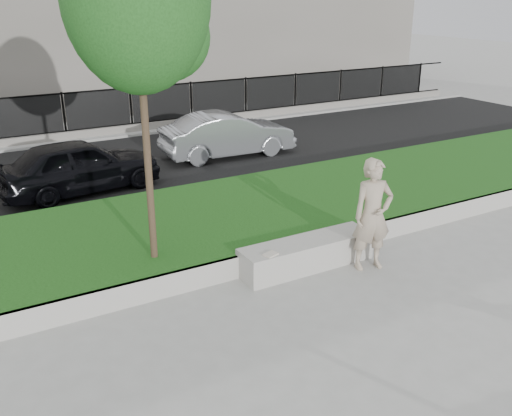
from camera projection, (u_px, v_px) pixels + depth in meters
ground at (279, 302)px, 8.97m from camera, size 90.00×90.00×0.00m
grass_bank at (200, 226)px, 11.33m from camera, size 34.00×4.00×0.40m
grass_kerb at (247, 265)px, 9.74m from camera, size 34.00×0.08×0.40m
street at (118, 166)px, 15.86m from camera, size 34.00×7.00×0.04m
far_pavement at (78, 132)px, 19.49m from camera, size 34.00×3.00×0.12m
iron_fence at (84, 124)px, 18.51m from camera, size 32.00×0.30×1.50m
stone_bench at (307, 254)px, 10.02m from camera, size 2.50×0.63×0.51m
man at (373, 215)px, 9.76m from camera, size 0.81×0.63×1.98m
book at (271, 254)px, 9.38m from camera, size 0.27×0.22×0.03m
young_tree at (141, 4)px, 8.23m from camera, size 2.25×2.15×5.51m
car_dark at (79, 165)px, 13.57m from camera, size 4.00×2.04×1.30m
car_silver at (228, 135)px, 16.54m from camera, size 3.93×1.53×1.28m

